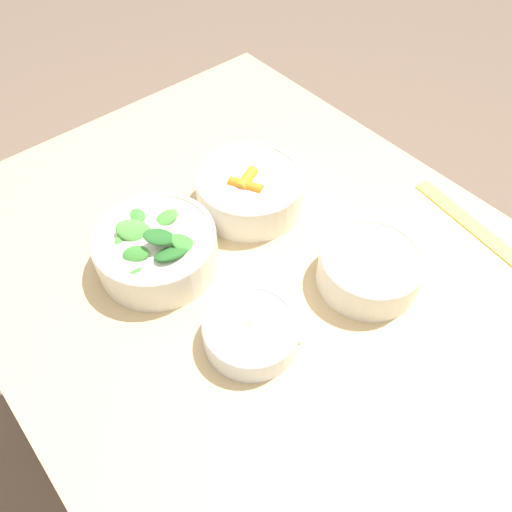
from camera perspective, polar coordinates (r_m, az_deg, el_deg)
ground_plane at (r=1.44m, az=1.67°, el=-20.54°), size 10.00×10.00×0.00m
dining_table at (r=0.88m, az=2.59°, el=-7.94°), size 1.14×0.81×0.73m
bowl_carrots at (r=0.87m, az=-0.78°, el=7.70°), size 0.19×0.19×0.07m
bowl_greens at (r=0.79m, az=-11.34°, el=0.88°), size 0.19×0.19×0.10m
bowl_beans_hotdog at (r=0.78m, az=12.80°, el=-1.40°), size 0.16×0.16×0.06m
bowl_cookies at (r=0.71m, az=-0.54°, el=-8.53°), size 0.14×0.14×0.05m
ruler at (r=0.93m, az=24.12°, el=2.62°), size 0.28×0.07×0.00m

